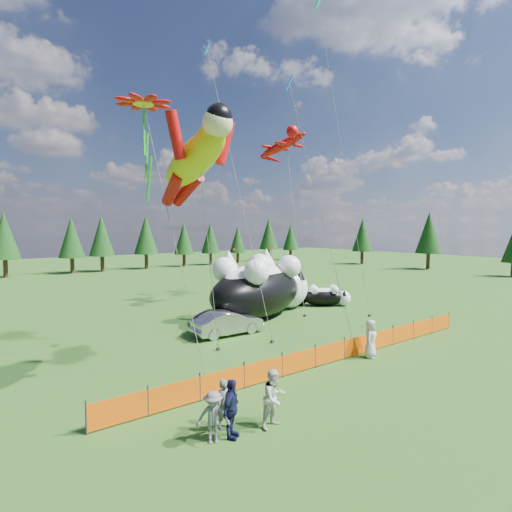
% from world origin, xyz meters
% --- Properties ---
extents(ground, '(160.00, 160.00, 0.00)m').
position_xyz_m(ground, '(0.00, 0.00, 0.00)').
color(ground, '#0C3309').
rests_on(ground, ground).
extents(safety_fence, '(22.06, 0.06, 1.10)m').
position_xyz_m(safety_fence, '(0.00, -3.00, 0.50)').
color(safety_fence, '#262626').
rests_on(safety_fence, ground).
extents(tree_line, '(90.00, 4.00, 8.00)m').
position_xyz_m(tree_line, '(0.00, 45.00, 4.00)').
color(tree_line, black).
rests_on(tree_line, ground).
extents(festival_tents, '(50.00, 3.20, 2.80)m').
position_xyz_m(festival_tents, '(11.00, 40.00, 1.40)').
color(festival_tents, white).
rests_on(festival_tents, ground).
extents(cat_large, '(11.96, 7.05, 4.45)m').
position_xyz_m(cat_large, '(3.55, 7.00, 2.11)').
color(cat_large, black).
rests_on(cat_large, ground).
extents(cat_small, '(4.05, 3.44, 1.70)m').
position_xyz_m(cat_small, '(10.29, 6.99, 0.81)').
color(cat_small, black).
rests_on(cat_small, ground).
extents(car, '(4.47, 1.68, 1.46)m').
position_xyz_m(car, '(-1.14, 4.22, 0.73)').
color(car, '#B5B4B9').
rests_on(car, ground).
extents(spectator_a, '(0.59, 0.40, 1.58)m').
position_xyz_m(spectator_a, '(-7.32, -5.24, 0.79)').
color(spectator_a, slate).
rests_on(spectator_a, ground).
extents(spectator_b, '(0.99, 0.67, 1.90)m').
position_xyz_m(spectator_b, '(-5.99, -6.10, 0.95)').
color(spectator_b, beige).
rests_on(spectator_b, ground).
extents(spectator_c, '(1.19, 1.08, 1.84)m').
position_xyz_m(spectator_c, '(-7.49, -5.87, 0.92)').
color(spectator_c, '#141638').
rests_on(spectator_c, ground).
extents(spectator_d, '(1.14, 0.94, 1.57)m').
position_xyz_m(spectator_d, '(-8.06, -5.74, 0.79)').
color(spectator_d, slate).
rests_on(spectator_d, ground).
extents(spectator_e, '(1.09, 0.93, 1.90)m').
position_xyz_m(spectator_e, '(2.25, -3.60, 0.95)').
color(spectator_e, beige).
rests_on(spectator_e, ground).
extents(superhero_kite, '(5.13, 5.36, 11.81)m').
position_xyz_m(superhero_kite, '(-5.76, -0.42, 9.35)').
color(superhero_kite, '#D9BC0B').
rests_on(superhero_kite, ground).
extents(gecko_kite, '(6.13, 10.17, 15.82)m').
position_xyz_m(gecko_kite, '(9.32, 11.42, 13.74)').
color(gecko_kite, '#B9090A').
rests_on(gecko_kite, ground).
extents(flower_kite, '(3.36, 6.59, 13.31)m').
position_xyz_m(flower_kite, '(-6.41, 3.50, 12.37)').
color(flower_kite, '#B9090A').
rests_on(flower_kite, ground).
extents(diamond_kite_a, '(1.47, 5.68, 18.37)m').
position_xyz_m(diamond_kite_a, '(-1.06, 6.06, 16.18)').
color(diamond_kite_a, blue).
rests_on(diamond_kite_a, ground).
extents(diamond_kite_b, '(1.86, 7.25, 26.39)m').
position_xyz_m(diamond_kite_b, '(10.99, 8.67, 23.98)').
color(diamond_kite_b, '#0C937E').
rests_on(diamond_kite_b, ground).
extents(diamond_kite_c, '(3.33, 2.83, 15.06)m').
position_xyz_m(diamond_kite_c, '(0.76, 0.70, 13.62)').
color(diamond_kite_c, blue).
rests_on(diamond_kite_c, ground).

